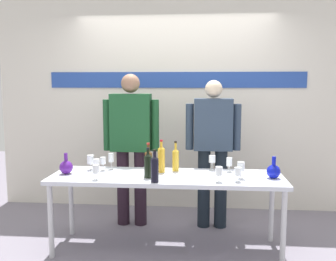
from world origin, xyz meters
name	(u,v)px	position (x,y,z in m)	size (l,w,h in m)	color
ground_plane	(167,249)	(0.00, 0.00, 0.00)	(10.00, 10.00, 0.00)	slate
back_wall	(176,94)	(0.00, 1.33, 1.50)	(4.66, 0.11, 3.00)	silver
display_table	(167,181)	(0.00, 0.00, 0.69)	(2.25, 0.66, 0.75)	silver
decanter_blue_left	(66,167)	(-0.99, -0.03, 0.82)	(0.13, 0.13, 0.21)	#4E1A83
decanter_blue_right	(274,171)	(1.01, -0.03, 0.82)	(0.13, 0.13, 0.21)	#0D16AE
presenter_left	(131,139)	(-0.46, 0.63, 1.01)	(0.64, 0.22, 1.74)	black
presenter_right	(213,144)	(0.46, 0.63, 0.96)	(0.61, 0.22, 1.67)	black
wine_bottle_0	(148,165)	(-0.17, -0.10, 0.87)	(0.07, 0.07, 0.29)	black
wine_bottle_1	(148,162)	(-0.18, -0.01, 0.88)	(0.07, 0.07, 0.32)	#533415
wine_bottle_2	(161,158)	(-0.07, 0.13, 0.89)	(0.07, 0.07, 0.33)	gold
wine_bottle_3	(176,159)	(0.07, 0.20, 0.87)	(0.07, 0.07, 0.31)	gold
wine_bottle_4	(155,168)	(-0.08, -0.26, 0.88)	(0.07, 0.07, 0.30)	black
wine_glass_left_0	(97,163)	(-0.71, 0.07, 0.84)	(0.06, 0.06, 0.14)	white
wine_glass_left_1	(111,158)	(-0.60, 0.22, 0.86)	(0.06, 0.06, 0.17)	white
wine_glass_left_2	(91,160)	(-0.80, 0.16, 0.85)	(0.07, 0.07, 0.15)	white
wine_glass_left_3	(96,170)	(-0.64, -0.22, 0.84)	(0.06, 0.06, 0.14)	white
wine_glass_left_4	(103,161)	(-0.67, 0.15, 0.85)	(0.06, 0.06, 0.14)	white
wine_glass_right_0	(241,167)	(0.70, -0.06, 0.86)	(0.07, 0.07, 0.16)	white
wine_glass_right_1	(238,172)	(0.66, -0.18, 0.84)	(0.07, 0.07, 0.13)	white
wine_glass_right_2	(229,162)	(0.61, 0.20, 0.85)	(0.06, 0.06, 0.15)	white
wine_glass_right_3	(212,159)	(0.45, 0.27, 0.86)	(0.07, 0.07, 0.15)	white
wine_glass_right_4	(219,171)	(0.49, -0.21, 0.85)	(0.07, 0.07, 0.14)	white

